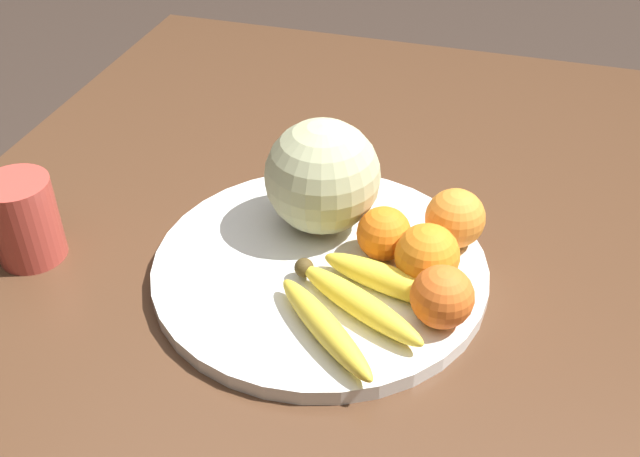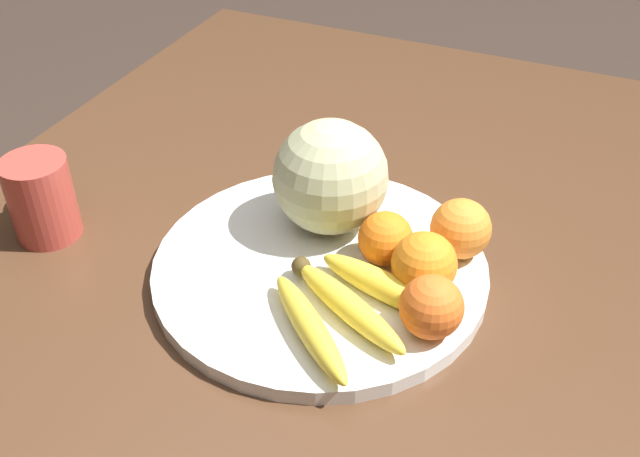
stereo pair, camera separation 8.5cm
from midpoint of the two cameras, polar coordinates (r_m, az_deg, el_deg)
kitchen_table at (r=0.90m, az=3.99°, el=-11.03°), size 1.52×1.16×0.77m
fruit_bowl at (r=0.89m, az=2.75°, el=-3.09°), size 0.40×0.40×0.02m
melon at (r=0.90m, az=3.51°, el=3.85°), size 0.14×0.14×0.14m
banana_bunch at (r=0.81m, az=5.28°, el=-5.90°), size 0.20×0.21×0.03m
orange_front_left at (r=0.84m, az=10.84°, el=-2.80°), size 0.07×0.07×0.07m
orange_front_right at (r=0.90m, az=13.36°, el=-0.12°), size 0.07×0.07×0.07m
orange_mid_center at (r=0.87m, az=7.80°, el=-0.87°), size 0.06×0.06×0.06m
orange_back_left at (r=0.79m, az=11.57°, el=-6.01°), size 0.07×0.07×0.07m
ceramic_mug at (r=0.98m, az=-18.11°, el=2.30°), size 0.11×0.10×0.11m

